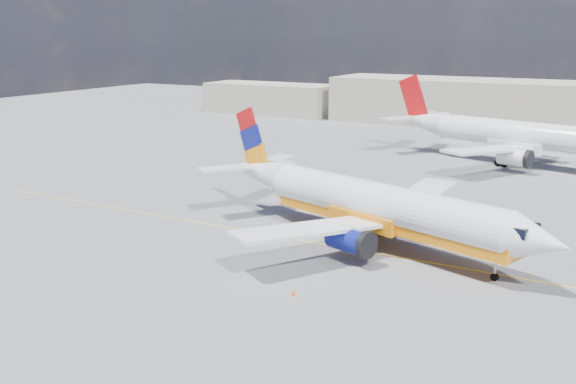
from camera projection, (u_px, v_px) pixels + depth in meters
The scene contains 8 objects.
ground at pixel (296, 254), 47.86m from camera, with size 240.00×240.00×0.00m, color slate.
taxi_line at pixel (314, 242), 50.40m from camera, with size 70.00×0.15×0.01m, color yellow.
terminal_main at pixel (534, 106), 108.07m from camera, with size 70.00×14.00×8.00m, color #ADA795.
terminal_annex at pixel (270, 99), 129.40m from camera, with size 26.00×10.00×6.00m, color #ADA795.
main_jet at pixel (373, 205), 49.24m from camera, with size 31.66×24.10×9.59m.
second_jet at pixel (520, 137), 78.92m from camera, with size 34.78×26.59×10.50m.
gse_tug at pixel (485, 245), 47.42m from camera, with size 2.56×2.02×1.63m.
traffic_cone at pixel (294, 293), 40.02m from camera, with size 0.34×0.34×0.48m.
Camera 1 is at (21.53, -39.87, 16.10)m, focal length 40.00 mm.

